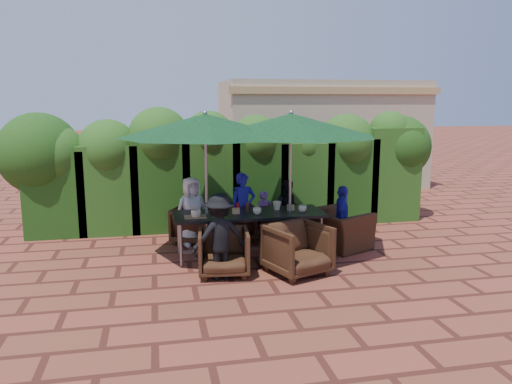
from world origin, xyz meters
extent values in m
plane|color=brown|center=(0.00, 0.00, 0.00)|extent=(80.00, 80.00, 0.00)
cube|color=black|center=(-0.07, 0.15, 0.72)|extent=(2.54, 0.90, 0.05)
cube|color=gray|center=(-0.07, 0.15, 0.12)|extent=(2.34, 0.05, 0.05)
cylinder|color=gray|center=(-1.24, -0.20, 0.35)|extent=(0.05, 0.05, 0.70)
cylinder|color=gray|center=(-1.24, 0.50, 0.35)|extent=(0.05, 0.05, 0.70)
cylinder|color=gray|center=(1.10, -0.20, 0.35)|extent=(0.05, 0.05, 0.70)
cylinder|color=gray|center=(1.10, 0.50, 0.35)|extent=(0.05, 0.05, 0.70)
cylinder|color=gray|center=(-0.78, 0.19, 0.01)|extent=(0.44, 0.44, 0.03)
cylinder|color=gray|center=(-0.78, 0.19, 1.20)|extent=(0.04, 0.04, 2.40)
cone|color=black|center=(-0.78, 0.19, 2.22)|extent=(2.84, 2.84, 0.38)
sphere|color=gray|center=(-0.78, 0.19, 2.42)|extent=(0.08, 0.08, 0.08)
cylinder|color=gray|center=(0.64, 0.13, 0.01)|extent=(0.44, 0.44, 0.03)
cylinder|color=gray|center=(0.64, 0.13, 1.20)|extent=(0.04, 0.04, 2.40)
cone|color=black|center=(0.64, 0.13, 2.22)|extent=(2.91, 2.91, 0.38)
sphere|color=gray|center=(0.64, 0.13, 2.42)|extent=(0.08, 0.08, 0.08)
imported|color=black|center=(-0.92, 1.15, 0.38)|extent=(0.95, 0.93, 0.75)
imported|color=black|center=(-0.16, 1.17, 0.38)|extent=(0.77, 0.72, 0.76)
imported|color=black|center=(0.69, 1.17, 0.36)|extent=(0.80, 0.77, 0.73)
imported|color=black|center=(-0.62, -0.72, 0.39)|extent=(0.83, 0.78, 0.78)
imported|color=black|center=(0.49, -0.91, 0.43)|extent=(1.06, 1.03, 0.85)
imported|color=black|center=(1.57, 0.26, 0.45)|extent=(1.05, 1.23, 0.91)
imported|color=silver|center=(-0.97, 1.00, 0.63)|extent=(0.70, 0.54, 1.26)
imported|color=#211EA4|center=(-0.01, 1.04, 0.65)|extent=(0.51, 0.43, 1.30)
imported|color=black|center=(0.87, 1.03, 0.57)|extent=(0.59, 0.41, 1.14)
imported|color=black|center=(-0.71, -0.87, 0.64)|extent=(0.89, 0.56, 1.29)
imported|color=#211EA4|center=(1.62, 0.19, 0.57)|extent=(0.55, 0.75, 1.14)
imported|color=#DD4E70|center=(-0.49, 1.17, 0.38)|extent=(0.34, 0.31, 0.77)
imported|color=#9451B1|center=(0.42, 1.15, 0.46)|extent=(0.35, 0.30, 0.92)
imported|color=#25893F|center=(1.70, 4.13, 0.88)|extent=(1.69, 0.70, 1.77)
imported|color=#DD4E70|center=(2.81, 4.36, 0.92)|extent=(0.99, 0.75, 1.84)
imported|color=gray|center=(3.41, 4.33, 0.89)|extent=(1.13, 1.21, 1.78)
imported|color=beige|center=(-0.98, -0.04, 0.82)|extent=(0.17, 0.17, 0.13)
imported|color=beige|center=(-0.62, 0.30, 0.81)|extent=(0.13, 0.13, 0.12)
imported|color=beige|center=(0.04, 0.00, 0.81)|extent=(0.15, 0.15, 0.12)
imported|color=beige|center=(0.45, 0.28, 0.82)|extent=(0.16, 0.16, 0.15)
imported|color=beige|center=(0.84, 0.03, 0.81)|extent=(0.14, 0.14, 0.11)
cylinder|color=#B20C0A|center=(-0.25, 0.19, 0.83)|extent=(0.04, 0.04, 0.17)
cylinder|color=#4C230C|center=(-0.09, 0.18, 0.83)|extent=(0.04, 0.04, 0.17)
cube|color=#996D4A|center=(-0.99, -0.02, 0.76)|extent=(0.35, 0.25, 0.02)
cube|color=tan|center=(-0.30, 0.10, 0.80)|extent=(0.12, 0.06, 0.10)
cube|color=tan|center=(0.67, 0.18, 0.80)|extent=(0.12, 0.06, 0.10)
cube|color=#18340E|center=(-3.50, 2.30, 0.84)|extent=(1.15, 0.95, 1.68)
sphere|color=#18340E|center=(-3.50, 2.30, 1.58)|extent=(1.21, 1.21, 1.21)
cube|color=#18340E|center=(-2.50, 2.30, 0.88)|extent=(1.15, 0.95, 1.76)
sphere|color=#18340E|center=(-2.50, 2.30, 1.66)|extent=(1.20, 1.20, 1.20)
cube|color=#18340E|center=(-1.50, 2.30, 0.99)|extent=(1.15, 0.95, 1.98)
sphere|color=#18340E|center=(-1.50, 2.30, 1.88)|extent=(1.24, 1.24, 1.24)
cube|color=#18340E|center=(-0.50, 2.30, 0.99)|extent=(1.15, 0.95, 1.97)
sphere|color=#18340E|center=(-0.50, 2.30, 1.87)|extent=(1.09, 1.09, 1.09)
cube|color=#18340E|center=(0.50, 2.30, 0.93)|extent=(1.15, 0.95, 1.86)
sphere|color=#18340E|center=(0.50, 2.30, 1.76)|extent=(1.14, 1.14, 1.14)
cube|color=#18340E|center=(1.50, 2.30, 0.87)|extent=(1.15, 0.95, 1.75)
sphere|color=#18340E|center=(1.50, 2.30, 1.65)|extent=(1.01, 1.01, 1.01)
cube|color=#18340E|center=(2.50, 2.30, 0.91)|extent=(1.15, 0.95, 1.82)
sphere|color=#18340E|center=(2.50, 2.30, 1.72)|extent=(1.25, 1.25, 1.25)
cube|color=#18340E|center=(3.50, 2.30, 1.02)|extent=(1.15, 0.95, 2.05)
sphere|color=#18340E|center=(3.50, 2.30, 1.95)|extent=(0.91, 0.91, 0.91)
sphere|color=#18340E|center=(-3.80, 2.40, 1.60)|extent=(1.60, 1.60, 1.60)
sphere|color=#18340E|center=(3.80, 2.40, 1.60)|extent=(1.40, 1.40, 1.40)
cube|color=tan|center=(3.50, 7.00, 1.60)|extent=(6.00, 3.00, 3.20)
cube|color=tan|center=(3.50, 5.55, 2.90)|extent=(6.20, 0.25, 0.20)
camera|label=1|loc=(-1.60, -7.94, 2.61)|focal=35.00mm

